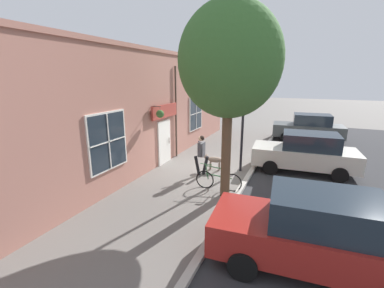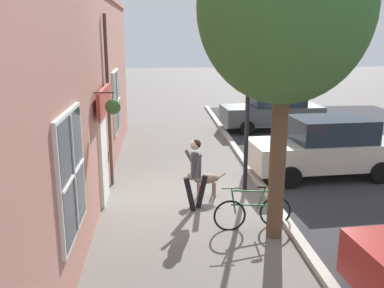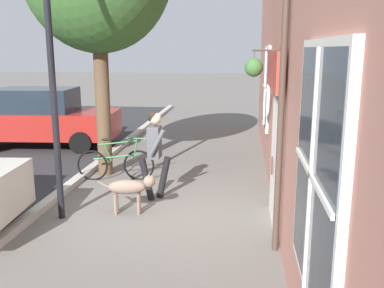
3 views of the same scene
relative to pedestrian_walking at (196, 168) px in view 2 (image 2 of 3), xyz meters
name	(u,v)px [view 2 (image 2 of 3)]	position (x,y,z in m)	size (l,w,h in m)	color
ground_plane	(191,199)	(-0.06, 0.68, -1.05)	(90.00, 90.00, 0.00)	#66605B
storefront_facade	(92,98)	(-2.40, 0.68, 1.59)	(0.95, 18.00, 5.28)	#B27566
pedestrian_walking	(196,168)	(0.00, 0.00, 0.00)	(0.61, 0.55, 1.73)	black
dog_on_leash	(204,179)	(0.28, 0.79, -0.56)	(1.08, 0.38, 0.72)	#7F6B5B
street_tree_by_curb	(286,13)	(1.51, -1.58, 3.42)	(3.29, 2.96, 6.40)	brown
leaning_bicycle	(253,212)	(1.14, -1.13, -0.67)	(1.74, 0.19, 0.99)	black
parked_car_mid_block	(325,147)	(4.02, 2.22, -0.17)	(4.42, 2.18, 1.75)	beige
parked_car_far_end	(273,110)	(4.16, 8.60, -0.17)	(4.42, 2.18, 1.75)	#474C4C
street_lamp	(249,61)	(1.43, 1.15, 2.39)	(0.32, 0.32, 5.34)	black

